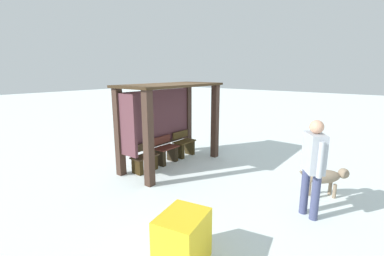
{
  "coord_description": "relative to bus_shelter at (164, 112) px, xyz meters",
  "views": [
    {
      "loc": [
        -5.15,
        -4.77,
        2.56
      ],
      "look_at": [
        0.23,
        -0.52,
        1.08
      ],
      "focal_mm": 24.57,
      "sensor_mm": 36.0,
      "label": 1
    }
  ],
  "objects": [
    {
      "name": "grit_bin",
      "position": [
        -2.68,
        -2.93,
        -1.12
      ],
      "size": [
        0.8,
        0.69,
        0.73
      ],
      "primitive_type": "cube",
      "rotation": [
        0.0,
        0.0,
        0.2
      ],
      "color": "yellow",
      "rests_on": "ground"
    },
    {
      "name": "bench_left_inside",
      "position": [
        -0.7,
        0.05,
        -1.19
      ],
      "size": [
        0.71,
        0.38,
        0.7
      ],
      "color": "#463420",
      "rests_on": "ground"
    },
    {
      "name": "ground_plane",
      "position": [
        0.1,
        -0.19,
        -1.48
      ],
      "size": [
        60.0,
        60.0,
        0.0
      ],
      "primitive_type": "plane",
      "color": "white"
    },
    {
      "name": "bus_shelter",
      "position": [
        0.0,
        0.0,
        0.0
      ],
      "size": [
        2.97,
        1.35,
        2.24
      ],
      "color": "#3B281F",
      "rests_on": "ground"
    },
    {
      "name": "person_walking",
      "position": [
        -0.36,
        -3.93,
        -0.43
      ],
      "size": [
        0.59,
        0.48,
        1.76
      ],
      "color": "#ADB3BD",
      "rests_on": "ground"
    },
    {
      "name": "bench_right_inside",
      "position": [
        0.91,
        0.05,
        -1.16
      ],
      "size": [
        0.71,
        0.37,
        0.76
      ],
      "color": "#493718",
      "rests_on": "ground"
    },
    {
      "name": "dog",
      "position": [
        0.65,
        -3.98,
        -1.05
      ],
      "size": [
        0.76,
        0.82,
        0.61
      ],
      "color": "gray",
      "rests_on": "ground"
    },
    {
      "name": "bench_center_inside",
      "position": [
        0.1,
        0.05,
        -1.17
      ],
      "size": [
        0.71,
        0.4,
        0.75
      ],
      "color": "#59271E",
      "rests_on": "ground"
    }
  ]
}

